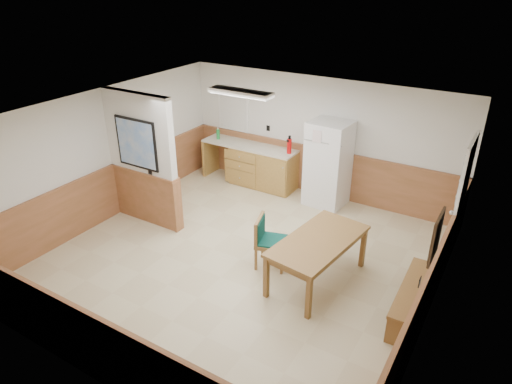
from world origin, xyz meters
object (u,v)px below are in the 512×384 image
Objects in this scene: fire_extinguisher at (289,146)px; soap_bottle at (218,134)px; dining_bench at (412,294)px; refrigerator at (328,164)px; dining_table at (318,245)px; dining_chair at (266,238)px.

fire_extinguisher reaches higher than soap_bottle.
dining_bench is at bearing -60.98° from fire_extinguisher.
dining_table is (0.93, -2.51, -0.22)m from refrigerator.
dining_bench is at bearing 7.42° from dining_table.
dining_table is at bearing -34.81° from soap_bottle.
refrigerator is 2.55m from dining_chair.
fire_extinguisher is at bearing 133.44° from dining_table.
dining_chair is at bearing -85.27° from refrigerator.
dining_chair reaches higher than dining_bench.
refrigerator is 7.62× the size of soap_bottle.
refrigerator reaches higher than dining_table.
dining_table is 7.90× the size of soap_bottle.
refrigerator is 0.93m from fire_extinguisher.
dining_chair is at bearing -92.73° from fire_extinguisher.
dining_table is 2.13× the size of dining_chair.
soap_bottle is at bearing 153.01° from dining_table.
dining_bench is 5.72m from soap_bottle.
dining_chair is at bearing -171.48° from dining_table.
soap_bottle is at bearing 158.47° from fire_extinguisher.
dining_chair is 2.81m from fire_extinguisher.
soap_bottle is at bearing 121.33° from dining_chair.
dining_chair is at bearing -42.81° from soap_bottle.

